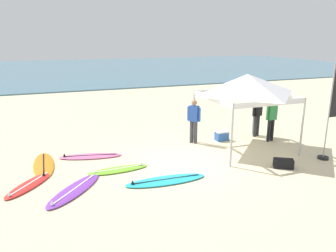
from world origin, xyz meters
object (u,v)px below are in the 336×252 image
at_px(surfboard_lime, 118,169).
at_px(surfboard_purple, 74,190).
at_px(surfboard_orange, 44,165).
at_px(person_blue, 194,118).
at_px(cooler_box, 222,136).
at_px(surfboard_pink, 90,156).
at_px(person_green, 272,117).
at_px(canopy_tent, 247,84).
at_px(person_black, 257,113).
at_px(gear_bag_near_tent, 283,163).
at_px(surfboard_cyan, 166,180).
at_px(banner_flag, 332,113).
at_px(surfboard_red, 29,185).

relative_size(surfboard_lime, surfboard_purple, 0.91).
height_order(surfboard_orange, person_blue, person_blue).
height_order(person_blue, cooler_box, person_blue).
xyz_separation_m(surfboard_pink, person_green, (6.94, -0.69, 0.95)).
height_order(canopy_tent, person_green, canopy_tent).
xyz_separation_m(surfboard_lime, person_green, (6.29, 0.81, 0.95)).
bearing_deg(canopy_tent, cooler_box, 103.61).
distance_m(person_blue, cooler_box, 1.44).
relative_size(person_green, cooler_box, 3.42).
distance_m(person_black, gear_bag_near_tent, 3.51).
bearing_deg(person_black, person_blue, 177.91).
xyz_separation_m(surfboard_cyan, person_green, (5.19, 2.07, 0.95)).
height_order(surfboard_cyan, person_green, person_green).
distance_m(surfboard_lime, surfboard_cyan, 1.67).
xyz_separation_m(surfboard_orange, cooler_box, (6.70, 0.35, 0.16)).
xyz_separation_m(surfboard_lime, person_blue, (3.34, 1.66, 0.95)).
relative_size(surfboard_purple, person_blue, 1.22).
relative_size(surfboard_lime, banner_flag, 0.56).
xyz_separation_m(banner_flag, cooler_box, (-2.31, 3.03, -1.38)).
bearing_deg(cooler_box, surfboard_pink, -179.35).
relative_size(surfboard_lime, gear_bag_near_tent, 3.17).
xyz_separation_m(person_green, gear_bag_near_tent, (-1.35, -2.43, -0.85)).
distance_m(canopy_tent, surfboard_pink, 6.04).
bearing_deg(surfboard_red, surfboard_orange, 74.50).
bearing_deg(banner_flag, surfboard_cyan, 177.89).
bearing_deg(surfboard_pink, cooler_box, 0.65).
distance_m(person_blue, person_green, 3.07).
relative_size(surfboard_cyan, person_blue, 1.41).
bearing_deg(surfboard_orange, gear_bag_near_tent, -21.70).
bearing_deg(surfboard_lime, gear_bag_near_tent, -18.11).
relative_size(surfboard_lime, surfboard_cyan, 0.79).
bearing_deg(gear_bag_near_tent, cooler_box, 97.25).
relative_size(person_blue, person_black, 1.00).
relative_size(canopy_tent, surfboard_orange, 1.23).
xyz_separation_m(canopy_tent, surfboard_pink, (-5.46, 1.05, -2.35)).
xyz_separation_m(canopy_tent, person_blue, (-1.47, 1.21, -1.40)).
distance_m(canopy_tent, person_green, 2.07).
relative_size(surfboard_orange, person_green, 1.37).
bearing_deg(surfboard_orange, canopy_tent, -6.22).
bearing_deg(gear_bag_near_tent, canopy_tent, 93.74).
height_order(person_green, person_black, same).
bearing_deg(person_black, surfboard_lime, -165.79).
height_order(surfboard_purple, gear_bag_near_tent, gear_bag_near_tent).
bearing_deg(gear_bag_near_tent, surfboard_pink, 150.87).
height_order(surfboard_orange, cooler_box, cooler_box).
bearing_deg(surfboard_cyan, surfboard_orange, 142.86).
bearing_deg(gear_bag_near_tent, surfboard_red, 169.15).
height_order(surfboard_red, person_green, person_green).
bearing_deg(surfboard_purple, surfboard_cyan, -6.69).
distance_m(canopy_tent, person_black, 2.24).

